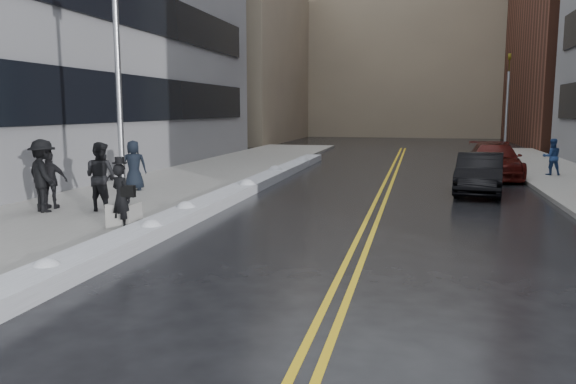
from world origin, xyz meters
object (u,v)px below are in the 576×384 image
Objects in this scene: pedestrian_east at (552,157)px; car_maroon at (494,161)px; car_black at (479,174)px; pedestrian_e at (43,176)px; lamppost at (121,130)px; traffic_signal at (507,103)px; pedestrian_c at (134,165)px; pedestrian_b at (101,177)px; pedestrian_d at (51,180)px; pedestrian_fedora at (121,197)px.

car_maroon is at bearing 3.46° from pedestrian_east.
pedestrian_e is at bearing -141.79° from car_black.
lamppost reaches higher than car_maroon.
traffic_signal is 8.02m from pedestrian_east.
car_black is (12.05, 2.94, -0.31)m from pedestrian_c.
pedestrian_b is at bearing -124.06° from traffic_signal.
pedestrian_c is 4.05m from pedestrian_d.
pedestrian_fedora is at bearing -127.51° from car_black.
pedestrian_d is (-0.48, -4.02, -0.07)m from pedestrian_c.
pedestrian_c is 15.47m from car_maroon.
pedestrian_b is 1.10× the size of pedestrian_c.
pedestrian_c is 0.40× the size of car_black.
pedestrian_d is at bearing -127.04° from traffic_signal.
traffic_signal is at bearing -93.32° from pedestrian_fedora.
traffic_signal is at bearing -88.70° from pedestrian_east.
pedestrian_east is 6.63m from car_black.
pedestrian_d is 0.54m from pedestrian_e.
pedestrian_fedora is 2.90m from pedestrian_b.
pedestrian_east is at bearing -108.07° from pedestrian_e.
pedestrian_e is 0.46× the size of car_black.
lamppost is 4.75× the size of pedestrian_east.
lamppost is 2.96m from pedestrian_b.
pedestrian_c is at bearing -159.03° from car_black.
pedestrian_b is at bearing 168.03° from pedestrian_d.
pedestrian_d is 1.03× the size of pedestrian_east.
lamppost is at bearing -118.21° from traffic_signal.
pedestrian_b is 1.22× the size of pedestrian_east.
lamppost reaches higher than pedestrian_fedora.
pedestrian_d is at bearing -42.50° from pedestrian_e.
lamppost reaches higher than pedestrian_e.
pedestrian_e reaches higher than pedestrian_c.
pedestrian_d is at bearing 32.26° from pedestrian_east.
pedestrian_b is 1.61m from pedestrian_d.
pedestrian_e reaches higher than pedestrian_b.
pedestrian_c reaches higher than car_maroon.
car_black is at bearing -139.08° from pedestrian_b.
lamppost is 3.72× the size of pedestrian_e.
pedestrian_fedora is 0.78× the size of pedestrian_e.
pedestrian_east is (12.72, 14.42, -1.58)m from lamppost.
pedestrian_c is at bearing -132.40° from traffic_signal.
traffic_signal is 25.29m from pedestrian_fedora.
car_black is at bearing -110.40° from pedestrian_fedora.
pedestrian_c is (-3.00, 6.18, 0.10)m from pedestrian_fedora.
pedestrian_fedora is at bearing -173.87° from pedestrian_e.
pedestrian_e is (-15.06, -20.60, -2.23)m from traffic_signal.
pedestrian_b reaches higher than pedestrian_east.
pedestrian_d reaches higher than car_black.
lamppost is 4.79× the size of pedestrian_fedora.
pedestrian_c is 4.52m from pedestrian_e.
car_maroon is at bearing -151.42° from pedestrian_d.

